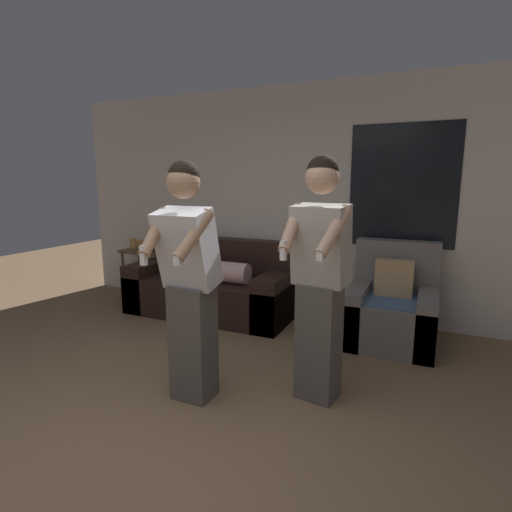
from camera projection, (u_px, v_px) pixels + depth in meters
ground_plane at (106, 485)px, 2.14m from camera, size 14.00×14.00×0.00m
wall_back at (299, 202)px, 4.76m from camera, size 6.24×0.07×2.70m
couch at (213, 287)px, 4.89m from camera, size 2.00×0.89×0.89m
armchair at (392, 310)px, 4.01m from camera, size 0.83×0.87×1.00m
side_table at (140, 258)px, 5.54m from camera, size 0.42×0.42×0.83m
person_left at (189, 281)px, 2.83m from camera, size 0.45×0.51×1.74m
person_right at (320, 277)px, 2.84m from camera, size 0.44×0.52×1.78m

